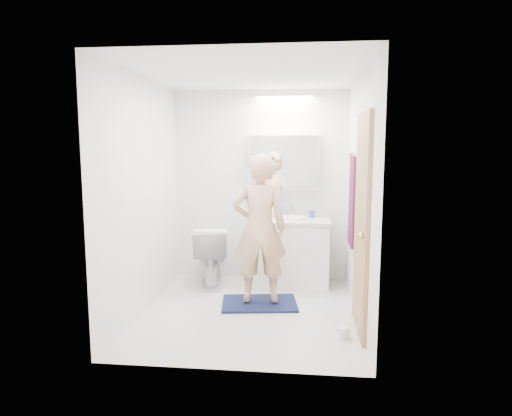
# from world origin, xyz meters

# --- Properties ---
(floor) EXTENTS (2.50, 2.50, 0.00)m
(floor) POSITION_xyz_m (0.00, 0.00, 0.00)
(floor) COLOR silver
(floor) RESTS_ON ground
(ceiling) EXTENTS (2.50, 2.50, 0.00)m
(ceiling) POSITION_xyz_m (0.00, 0.00, 2.40)
(ceiling) COLOR white
(ceiling) RESTS_ON floor
(wall_back) EXTENTS (2.50, 0.00, 2.50)m
(wall_back) POSITION_xyz_m (0.00, 1.25, 1.20)
(wall_back) COLOR white
(wall_back) RESTS_ON floor
(wall_front) EXTENTS (2.50, 0.00, 2.50)m
(wall_front) POSITION_xyz_m (0.00, -1.25, 1.20)
(wall_front) COLOR white
(wall_front) RESTS_ON floor
(wall_left) EXTENTS (0.00, 2.50, 2.50)m
(wall_left) POSITION_xyz_m (-1.10, 0.00, 1.20)
(wall_left) COLOR white
(wall_left) RESTS_ON floor
(wall_right) EXTENTS (0.00, 2.50, 2.50)m
(wall_right) POSITION_xyz_m (1.10, 0.00, 1.20)
(wall_right) COLOR white
(wall_right) RESTS_ON floor
(vanity_cabinet) EXTENTS (0.90, 0.55, 0.78)m
(vanity_cabinet) POSITION_xyz_m (0.41, 0.96, 0.39)
(vanity_cabinet) COLOR white
(vanity_cabinet) RESTS_ON floor
(countertop) EXTENTS (0.95, 0.58, 0.04)m
(countertop) POSITION_xyz_m (0.41, 0.96, 0.80)
(countertop) COLOR silver
(countertop) RESTS_ON vanity_cabinet
(sink_basin) EXTENTS (0.36, 0.36, 0.03)m
(sink_basin) POSITION_xyz_m (0.41, 0.99, 0.84)
(sink_basin) COLOR white
(sink_basin) RESTS_ON countertop
(faucet) EXTENTS (0.02, 0.02, 0.16)m
(faucet) POSITION_xyz_m (0.41, 1.19, 0.90)
(faucet) COLOR silver
(faucet) RESTS_ON countertop
(medicine_cabinet) EXTENTS (0.88, 0.14, 0.70)m
(medicine_cabinet) POSITION_xyz_m (0.30, 1.18, 1.50)
(medicine_cabinet) COLOR white
(medicine_cabinet) RESTS_ON wall_back
(mirror_panel) EXTENTS (0.84, 0.01, 0.66)m
(mirror_panel) POSITION_xyz_m (0.30, 1.10, 1.50)
(mirror_panel) COLOR silver
(mirror_panel) RESTS_ON medicine_cabinet
(toilet) EXTENTS (0.53, 0.79, 0.75)m
(toilet) POSITION_xyz_m (-0.57, 0.85, 0.37)
(toilet) COLOR white
(toilet) RESTS_ON floor
(bath_rug) EXTENTS (0.87, 0.65, 0.02)m
(bath_rug) POSITION_xyz_m (0.09, 0.21, 0.01)
(bath_rug) COLOR #141C40
(bath_rug) RESTS_ON floor
(person) EXTENTS (0.62, 0.45, 1.58)m
(person) POSITION_xyz_m (0.09, 0.21, 0.84)
(person) COLOR tan
(person) RESTS_ON bath_rug
(door) EXTENTS (0.04, 0.80, 2.00)m
(door) POSITION_xyz_m (1.08, -0.35, 1.00)
(door) COLOR #A38051
(door) RESTS_ON wall_right
(door_knob) EXTENTS (0.06, 0.06, 0.06)m
(door_knob) POSITION_xyz_m (1.04, -0.65, 0.95)
(door_knob) COLOR gold
(door_knob) RESTS_ON door
(towel) EXTENTS (0.02, 0.42, 1.00)m
(towel) POSITION_xyz_m (1.08, 0.55, 1.10)
(towel) COLOR #15133D
(towel) RESTS_ON wall_right
(towel_hook) EXTENTS (0.07, 0.02, 0.02)m
(towel_hook) POSITION_xyz_m (1.07, 0.55, 1.62)
(towel_hook) COLOR silver
(towel_hook) RESTS_ON wall_right
(soap_bottle_a) EXTENTS (0.09, 0.09, 0.23)m
(soap_bottle_a) POSITION_xyz_m (0.17, 1.11, 0.93)
(soap_bottle_a) COLOR beige
(soap_bottle_a) RESTS_ON countertop
(soap_bottle_b) EXTENTS (0.12, 0.12, 0.18)m
(soap_bottle_b) POSITION_xyz_m (0.28, 1.15, 0.91)
(soap_bottle_b) COLOR #61A2D0
(soap_bottle_b) RESTS_ON countertop
(toothbrush_cup) EXTENTS (0.11, 0.11, 0.08)m
(toothbrush_cup) POSITION_xyz_m (0.66, 1.12, 0.86)
(toothbrush_cup) COLOR #3F55BD
(toothbrush_cup) RESTS_ON countertop
(toilet_paper_roll) EXTENTS (0.11, 0.11, 0.10)m
(toilet_paper_roll) POSITION_xyz_m (0.92, -0.56, 0.05)
(toilet_paper_roll) COLOR white
(toilet_paper_roll) RESTS_ON floor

